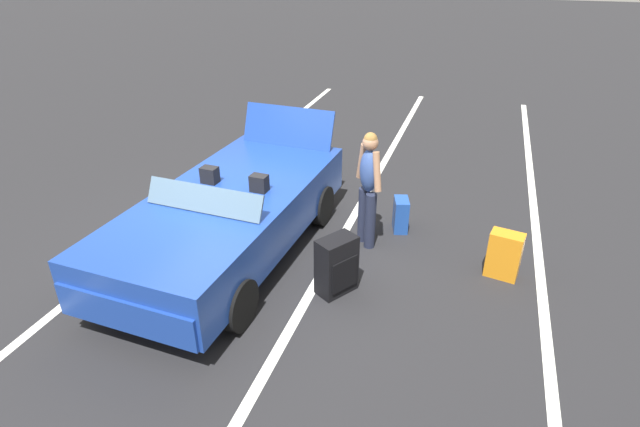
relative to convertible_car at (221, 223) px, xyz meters
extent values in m
plane|color=black|center=(-0.20, 0.01, -0.59)|extent=(80.00, 80.00, 0.00)
cube|color=silver|center=(-0.20, -1.39, -0.59)|extent=(18.00, 0.12, 0.01)
cube|color=silver|center=(-0.20, 1.31, -0.59)|extent=(18.00, 0.12, 0.01)
cube|color=silver|center=(-0.20, 4.01, -0.59)|extent=(18.00, 0.12, 0.01)
cube|color=navy|center=(-0.20, 0.01, 0.03)|extent=(4.18, 1.96, 0.64)
cube|color=navy|center=(1.24, -0.06, -0.08)|extent=(1.39, 1.74, 0.38)
cube|color=slate|center=(0.31, -0.02, 0.50)|extent=(0.26, 1.56, 0.31)
cube|color=black|center=(-0.38, 0.39, 0.46)|extent=(0.17, 0.23, 0.22)
cube|color=black|center=(-0.42, -0.35, 0.46)|extent=(0.17, 0.23, 0.22)
cube|color=navy|center=(-2.14, 0.11, 0.63)|extent=(0.34, 1.51, 0.61)
cylinder|color=black|center=(1.11, 0.76, -0.29)|extent=(0.61, 0.25, 0.60)
cylinder|color=black|center=(1.03, -0.86, -0.29)|extent=(0.61, 0.25, 0.60)
cylinder|color=black|center=(-1.43, 0.88, -0.29)|extent=(0.61, 0.25, 0.60)
cylinder|color=black|center=(-1.51, -0.74, -0.29)|extent=(0.61, 0.25, 0.60)
cube|color=black|center=(0.14, 1.60, -0.22)|extent=(0.56, 0.49, 0.74)
cube|color=black|center=(0.22, 1.73, -0.28)|extent=(0.33, 0.22, 0.41)
sphere|color=black|center=(-0.05, 1.60, -0.57)|extent=(0.04, 0.04, 0.04)
sphere|color=black|center=(0.23, 1.42, -0.57)|extent=(0.04, 0.04, 0.04)
cube|color=orange|center=(-0.82, 3.52, -0.28)|extent=(0.31, 0.44, 0.62)
sphere|color=black|center=(-0.88, 3.68, -0.57)|extent=(0.04, 0.04, 0.04)
sphere|color=black|center=(-0.94, 3.40, -0.57)|extent=(0.04, 0.04, 0.04)
cube|color=#1E479E|center=(-1.60, 2.07, -0.34)|extent=(0.38, 0.29, 0.50)
sphere|color=black|center=(-1.50, 2.18, -0.57)|extent=(0.04, 0.04, 0.04)
sphere|color=black|center=(-1.73, 2.11, -0.57)|extent=(0.04, 0.04, 0.04)
cylinder|color=#1E2338|center=(-0.99, 1.75, -0.18)|extent=(0.21, 0.21, 0.82)
cylinder|color=#1E2338|center=(-1.13, 1.61, -0.18)|extent=(0.21, 0.21, 0.82)
ellipsoid|color=#334C8C|center=(-1.06, 1.68, 0.53)|extent=(0.38, 0.38, 0.60)
sphere|color=#A37556|center=(-1.06, 1.68, 0.92)|extent=(0.21, 0.21, 0.21)
sphere|color=olive|center=(-1.06, 1.68, 0.97)|extent=(0.18, 0.18, 0.18)
cylinder|color=#A37556|center=(-0.91, 1.82, 0.59)|extent=(0.20, 0.20, 0.53)
cylinder|color=#A37556|center=(-1.21, 1.54, 0.59)|extent=(0.20, 0.20, 0.53)
camera|label=1|loc=(5.02, 2.99, 3.19)|focal=28.40mm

